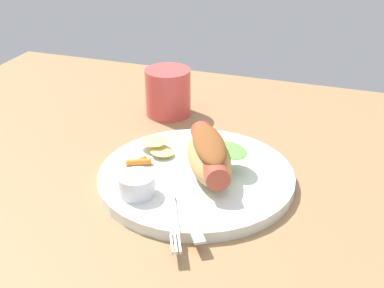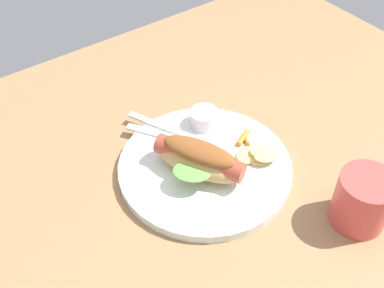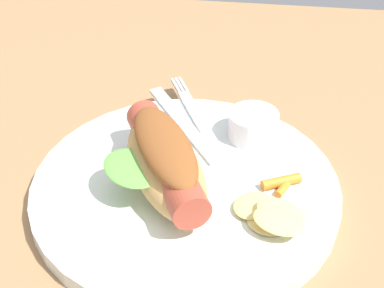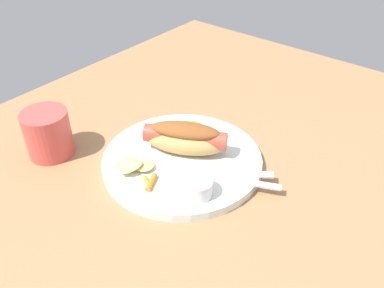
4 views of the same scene
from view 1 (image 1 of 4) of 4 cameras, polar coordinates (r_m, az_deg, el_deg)
The scene contains 9 objects.
ground_plane at distance 75.63cm, azimuth 0.46°, elevation -4.80°, with size 120.00×90.00×1.80cm, color #9E754C.
plate at distance 74.56cm, azimuth 0.35°, elevation -3.78°, with size 28.46×28.46×1.60cm, color white.
hot_dog at distance 72.97cm, azimuth 1.95°, elevation -1.17°, with size 12.25×15.68×5.75cm.
sauce_ramekin at distance 69.21cm, azimuth -6.19°, elevation -4.53°, with size 5.03×5.03×2.86cm, color white.
fork at distance 65.39cm, azimuth -2.26°, elevation -7.83°, with size 7.22×13.53×0.40cm.
knife at distance 66.54cm, azimuth -0.79°, elevation -7.11°, with size 14.78×1.40×0.36cm, color silver.
chips_pile at distance 79.73cm, azimuth -3.91°, elevation -0.17°, with size 7.11×6.70×1.84cm.
carrot_garnish at distance 76.48cm, azimuth -5.92°, elevation -1.97°, with size 3.79×3.00×0.97cm.
drinking_cup at distance 94.77cm, azimuth -2.69°, elevation 5.79°, with size 8.31×8.31×8.65cm, color #D84C47.
Camera 1 is at (20.12, -60.38, 39.96)cm, focal length 47.97 mm.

